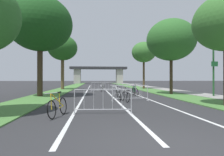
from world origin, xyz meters
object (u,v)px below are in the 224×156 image
at_px(tree_left_maple_mid, 63,48).
at_px(crowd_barrier_third, 127,89).
at_px(tree_right_pine_far, 144,52).
at_px(tree_right_oak_mid, 171,40).
at_px(crowd_barrier_fourth, 102,87).
at_px(bicycle_silver_5, 103,88).
at_px(bicycle_black_0, 126,96).
at_px(bicycle_white_2, 119,94).
at_px(bicycle_green_3, 134,91).
at_px(lamppost_with_sign, 214,59).
at_px(crowd_barrier_nearest, 103,101).
at_px(bicycle_purple_1, 136,91).
at_px(bicycle_yellow_4, 58,106).
at_px(crowd_barrier_second, 130,93).
at_px(tree_left_oak_near, 40,24).

bearing_deg(tree_left_maple_mid, crowd_barrier_third, -53.23).
bearing_deg(tree_right_pine_far, tree_right_oak_mid, -90.35).
bearing_deg(crowd_barrier_fourth, bicycle_silver_5, 76.24).
relative_size(tree_right_oak_mid, bicycle_black_0, 4.50).
bearing_deg(tree_right_oak_mid, crowd_barrier_fourth, 146.38).
relative_size(bicycle_white_2, bicycle_green_3, 1.03).
distance_m(crowd_barrier_third, crowd_barrier_fourth, 5.10).
height_order(tree_right_pine_far, bicycle_silver_5, tree_right_pine_far).
height_order(lamppost_with_sign, crowd_barrier_nearest, lamppost_with_sign).
relative_size(lamppost_with_sign, bicycle_silver_5, 3.10).
height_order(bicycle_purple_1, bicycle_yellow_4, bicycle_yellow_4).
xyz_separation_m(crowd_barrier_fourth, bicycle_black_0, (1.14, -9.80, -0.16)).
bearing_deg(crowd_barrier_second, bicycle_white_2, 140.52).
height_order(tree_left_oak_near, crowd_barrier_fourth, tree_left_oak_near).
xyz_separation_m(crowd_barrier_second, crowd_barrier_fourth, (-1.54, 9.27, 0.00)).
xyz_separation_m(crowd_barrier_third, bicycle_silver_5, (-1.99, 5.21, -0.13)).
bearing_deg(tree_left_oak_near, bicycle_silver_5, 48.39).
bearing_deg(crowd_barrier_third, tree_left_oak_near, -172.66).
xyz_separation_m(tree_right_oak_mid, crowd_barrier_fourth, (-6.45, 4.29, -4.66)).
height_order(tree_right_pine_far, bicycle_green_3, tree_right_pine_far).
height_order(crowd_barrier_second, crowd_barrier_third, same).
bearing_deg(crowd_barrier_second, bicycle_silver_5, 98.09).
bearing_deg(crowd_barrier_second, tree_left_maple_mid, 115.02).
distance_m(tree_left_oak_near, bicycle_white_2, 8.90).
relative_size(tree_left_maple_mid, lamppost_with_sign, 1.45).
bearing_deg(tree_left_maple_mid, bicycle_white_2, -66.47).
relative_size(tree_right_oak_mid, bicycle_purple_1, 4.48).
bearing_deg(bicycle_black_0, bicycle_silver_5, 85.70).
height_order(tree_left_maple_mid, bicycle_white_2, tree_left_maple_mid).
distance_m(tree_right_pine_far, crowd_barrier_nearest, 21.75).
bearing_deg(bicycle_silver_5, bicycle_yellow_4, 94.37).
bearing_deg(bicycle_silver_5, bicycle_green_3, 128.34).
bearing_deg(bicycle_silver_5, bicycle_black_0, 109.22).
height_order(crowd_barrier_nearest, bicycle_yellow_4, crowd_barrier_nearest).
distance_m(tree_left_maple_mid, bicycle_purple_1, 13.56).
relative_size(crowd_barrier_nearest, bicycle_green_3, 1.45).
bearing_deg(bicycle_black_0, tree_right_pine_far, 61.50).
relative_size(tree_left_oak_near, tree_right_oak_mid, 1.16).
height_order(bicycle_black_0, bicycle_white_2, bicycle_white_2).
bearing_deg(bicycle_white_2, crowd_barrier_nearest, -105.44).
distance_m(bicycle_black_0, bicycle_purple_1, 5.98).
bearing_deg(crowd_barrier_second, bicycle_purple_1, 73.82).
distance_m(tree_right_pine_far, lamppost_with_sign, 13.57).
distance_m(tree_left_oak_near, crowd_barrier_second, 9.54).
relative_size(bicycle_green_3, bicycle_silver_5, 1.02).
bearing_deg(tree_left_maple_mid, lamppost_with_sign, -40.95).
bearing_deg(crowd_barrier_second, lamppost_with_sign, 16.68).
bearing_deg(tree_left_maple_mid, tree_left_oak_near, -90.67).
height_order(lamppost_with_sign, bicycle_yellow_4, lamppost_with_sign).
height_order(bicycle_black_0, bicycle_green_3, bicycle_black_0).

